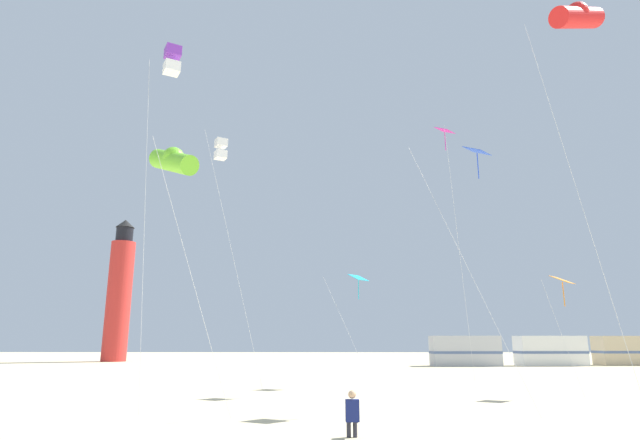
{
  "coord_description": "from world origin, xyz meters",
  "views": [
    {
      "loc": [
        0.29,
        -7.64,
        2.37
      ],
      "look_at": [
        -0.02,
        11.8,
        6.96
      ],
      "focal_mm": 28.7,
      "sensor_mm": 36.0,
      "label": 1
    }
  ],
  "objects_px": {
    "kite_flyer_standing": "(352,413)",
    "rv_van_tan": "(629,351)",
    "kite_diamond_cyan": "(358,281)",
    "kite_diamond_orange": "(562,283)",
    "rv_van_silver": "(465,351)",
    "kite_diamond_blue": "(476,160)",
    "kite_diamond_magenta": "(446,143)",
    "kite_box_violet": "(172,61)",
    "kite_tube_scarlet": "(577,17)",
    "lighthouse_distant": "(119,293)",
    "rv_van_white": "(550,351)",
    "kite_tube_lime": "(173,161)",
    "kite_box_white": "(221,150)"
  },
  "relations": [
    {
      "from": "kite_tube_scarlet",
      "to": "rv_van_silver",
      "type": "distance_m",
      "value": 37.45
    },
    {
      "from": "kite_tube_scarlet",
      "to": "kite_flyer_standing",
      "type": "bearing_deg",
      "value": -167.2
    },
    {
      "from": "kite_diamond_blue",
      "to": "kite_diamond_orange",
      "type": "bearing_deg",
      "value": 38.04
    },
    {
      "from": "kite_tube_lime",
      "to": "lighthouse_distant",
      "type": "xyz_separation_m",
      "value": [
        -19.41,
        43.77,
        -0.67
      ]
    },
    {
      "from": "kite_flyer_standing",
      "to": "kite_diamond_orange",
      "type": "height_order",
      "value": "kite_diamond_orange"
    },
    {
      "from": "kite_diamond_orange",
      "to": "kite_box_white",
      "type": "height_order",
      "value": "kite_box_white"
    },
    {
      "from": "kite_diamond_magenta",
      "to": "rv_van_silver",
      "type": "height_order",
      "value": "kite_diamond_magenta"
    },
    {
      "from": "kite_diamond_orange",
      "to": "kite_diamond_magenta",
      "type": "relative_size",
      "value": 0.37
    },
    {
      "from": "kite_diamond_orange",
      "to": "rv_van_silver",
      "type": "distance_m",
      "value": 27.52
    },
    {
      "from": "kite_box_white",
      "to": "kite_diamond_orange",
      "type": "bearing_deg",
      "value": -10.95
    },
    {
      "from": "kite_box_violet",
      "to": "rv_van_tan",
      "type": "distance_m",
      "value": 50.94
    },
    {
      "from": "kite_tube_lime",
      "to": "kite_diamond_cyan",
      "type": "xyz_separation_m",
      "value": [
        7.06,
        11.36,
        -2.95
      ]
    },
    {
      "from": "lighthouse_distant",
      "to": "rv_van_white",
      "type": "xyz_separation_m",
      "value": [
        46.27,
        -9.38,
        -6.45
      ]
    },
    {
      "from": "kite_flyer_standing",
      "to": "rv_van_tan",
      "type": "height_order",
      "value": "rv_van_tan"
    },
    {
      "from": "kite_diamond_cyan",
      "to": "kite_diamond_magenta",
      "type": "height_order",
      "value": "kite_diamond_magenta"
    },
    {
      "from": "rv_van_tan",
      "to": "kite_box_violet",
      "type": "bearing_deg",
      "value": -141.15
    },
    {
      "from": "kite_diamond_cyan",
      "to": "rv_van_tan",
      "type": "distance_m",
      "value": 37.35
    },
    {
      "from": "kite_diamond_magenta",
      "to": "lighthouse_distant",
      "type": "distance_m",
      "value": 46.32
    },
    {
      "from": "kite_diamond_blue",
      "to": "rv_van_silver",
      "type": "height_order",
      "value": "kite_diamond_blue"
    },
    {
      "from": "kite_diamond_cyan",
      "to": "kite_diamond_magenta",
      "type": "distance_m",
      "value": 9.25
    },
    {
      "from": "kite_flyer_standing",
      "to": "lighthouse_distant",
      "type": "bearing_deg",
      "value": -62.08
    },
    {
      "from": "rv_van_white",
      "to": "kite_box_violet",
      "type": "bearing_deg",
      "value": -134.32
    },
    {
      "from": "kite_box_violet",
      "to": "kite_diamond_blue",
      "type": "bearing_deg",
      "value": 5.94
    },
    {
      "from": "kite_tube_lime",
      "to": "kite_box_violet",
      "type": "bearing_deg",
      "value": 117.62
    },
    {
      "from": "rv_van_white",
      "to": "rv_van_tan",
      "type": "distance_m",
      "value": 8.35
    },
    {
      "from": "kite_box_violet",
      "to": "kite_tube_lime",
      "type": "bearing_deg",
      "value": -62.38
    },
    {
      "from": "kite_diamond_cyan",
      "to": "kite_box_white",
      "type": "bearing_deg",
      "value": -167.59
    },
    {
      "from": "kite_tube_scarlet",
      "to": "rv_van_tan",
      "type": "height_order",
      "value": "kite_tube_scarlet"
    },
    {
      "from": "rv_van_silver",
      "to": "kite_diamond_orange",
      "type": "bearing_deg",
      "value": -96.75
    },
    {
      "from": "kite_tube_lime",
      "to": "kite_box_violet",
      "type": "height_order",
      "value": "kite_box_violet"
    },
    {
      "from": "kite_box_white",
      "to": "lighthouse_distant",
      "type": "distance_m",
      "value": 39.27
    },
    {
      "from": "rv_van_silver",
      "to": "kite_diamond_blue",
      "type": "bearing_deg",
      "value": -104.46
    },
    {
      "from": "kite_diamond_cyan",
      "to": "kite_diamond_blue",
      "type": "xyz_separation_m",
      "value": [
        4.42,
        -8.43,
        3.96
      ]
    },
    {
      "from": "kite_diamond_blue",
      "to": "lighthouse_distant",
      "type": "relative_size",
      "value": 0.61
    },
    {
      "from": "kite_flyer_standing",
      "to": "kite_diamond_magenta",
      "type": "bearing_deg",
      "value": -114.43
    },
    {
      "from": "kite_box_violet",
      "to": "kite_diamond_magenta",
      "type": "xyz_separation_m",
      "value": [
        12.96,
        8.62,
        -0.14
      ]
    },
    {
      "from": "kite_flyer_standing",
      "to": "lighthouse_distant",
      "type": "xyz_separation_m",
      "value": [
        -25.42,
        47.18,
        7.22
      ]
    },
    {
      "from": "kite_diamond_cyan",
      "to": "rv_van_silver",
      "type": "height_order",
      "value": "kite_diamond_cyan"
    },
    {
      "from": "kite_diamond_orange",
      "to": "rv_van_silver",
      "type": "relative_size",
      "value": 0.81
    },
    {
      "from": "kite_diamond_orange",
      "to": "kite_diamond_cyan",
      "type": "height_order",
      "value": "kite_diamond_cyan"
    },
    {
      "from": "kite_box_white",
      "to": "rv_van_silver",
      "type": "xyz_separation_m",
      "value": [
        18.97,
        23.99,
        -11.28
      ]
    },
    {
      "from": "kite_diamond_cyan",
      "to": "lighthouse_distant",
      "type": "relative_size",
      "value": 0.35
    },
    {
      "from": "kite_tube_lime",
      "to": "kite_diamond_magenta",
      "type": "xyz_separation_m",
      "value": [
        12.1,
        10.25,
        4.72
      ]
    },
    {
      "from": "kite_box_white",
      "to": "rv_van_silver",
      "type": "height_order",
      "value": "kite_box_white"
    },
    {
      "from": "kite_tube_scarlet",
      "to": "kite_diamond_blue",
      "type": "distance_m",
      "value": 6.16
    },
    {
      "from": "rv_van_white",
      "to": "rv_van_tan",
      "type": "height_order",
      "value": "same"
    },
    {
      "from": "kite_tube_scarlet",
      "to": "rv_van_silver",
      "type": "relative_size",
      "value": 2.1
    },
    {
      "from": "kite_tube_lime",
      "to": "rv_van_tan",
      "type": "distance_m",
      "value": 50.54
    },
    {
      "from": "kite_tube_scarlet",
      "to": "kite_diamond_orange",
      "type": "distance_m",
      "value": 11.66
    },
    {
      "from": "kite_diamond_blue",
      "to": "rv_van_tan",
      "type": "bearing_deg",
      "value": 54.16
    }
  ]
}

